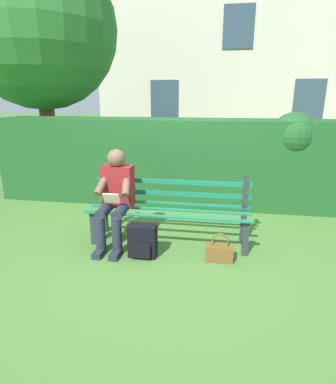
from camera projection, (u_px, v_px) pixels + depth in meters
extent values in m
plane|color=#477533|center=(169.00, 242.00, 4.00)|extent=(60.00, 60.00, 0.00)
cube|color=#2D3338|center=(245.00, 238.00, 3.62)|extent=(0.07, 0.07, 0.43)
cube|color=#2D3338|center=(94.00, 228.00, 3.90)|extent=(0.07, 0.07, 0.43)
cube|color=#2D3338|center=(243.00, 225.00, 3.97)|extent=(0.07, 0.07, 0.43)
cube|color=#2D3338|center=(105.00, 217.00, 4.26)|extent=(0.07, 0.07, 0.43)
cube|color=#197251|center=(172.00, 203.00, 4.10)|extent=(2.01, 0.06, 0.02)
cube|color=#197251|center=(169.00, 210.00, 3.87)|extent=(2.01, 0.06, 0.02)
cube|color=#197251|center=(166.00, 217.00, 3.64)|extent=(2.01, 0.06, 0.02)
cube|color=#2D3338|center=(245.00, 191.00, 3.88)|extent=(0.06, 0.06, 0.41)
cube|color=#2D3338|center=(104.00, 185.00, 4.17)|extent=(0.06, 0.06, 0.41)
cube|color=#197251|center=(172.00, 194.00, 4.05)|extent=(2.01, 0.02, 0.06)
cube|color=#197251|center=(172.00, 182.00, 4.00)|extent=(2.01, 0.02, 0.06)
cube|color=maroon|center=(118.00, 186.00, 3.91)|extent=(0.38, 0.22, 0.52)
sphere|color=brown|center=(116.00, 158.00, 3.79)|extent=(0.22, 0.22, 0.22)
cylinder|color=#232838|center=(122.00, 210.00, 3.77)|extent=(0.13, 0.42, 0.13)
cylinder|color=#232838|center=(106.00, 209.00, 3.80)|extent=(0.13, 0.42, 0.13)
cylinder|color=#232838|center=(117.00, 236.00, 3.64)|extent=(0.12, 0.12, 0.45)
cylinder|color=#232838|center=(101.00, 235.00, 3.67)|extent=(0.12, 0.12, 0.45)
cube|color=#232838|center=(116.00, 254.00, 3.62)|extent=(0.10, 0.24, 0.07)
cube|color=#232838|center=(99.00, 253.00, 3.65)|extent=(0.10, 0.24, 0.07)
cylinder|color=brown|center=(126.00, 185.00, 3.74)|extent=(0.14, 0.32, 0.26)
cylinder|color=brown|center=(102.00, 184.00, 3.78)|extent=(0.14, 0.32, 0.26)
cube|color=beige|center=(112.00, 198.00, 3.69)|extent=(0.20, 0.07, 0.13)
cube|color=#1E5123|center=(176.00, 162.00, 5.35)|extent=(6.18, 0.77, 1.44)
sphere|color=#1E5123|center=(293.00, 135.00, 4.81)|extent=(0.69, 0.69, 0.69)
sphere|color=#1E5123|center=(90.00, 134.00, 5.53)|extent=(0.61, 0.61, 0.61)
cylinder|color=brown|center=(49.00, 130.00, 6.63)|extent=(0.31, 0.31, 2.21)
sphere|color=#2D702D|center=(38.00, 28.00, 6.06)|extent=(3.08, 3.08, 3.08)
sphere|color=#2D702D|center=(18.00, 50.00, 6.71)|extent=(1.85, 1.85, 1.85)
cube|color=beige|center=(235.00, 59.00, 10.81)|extent=(8.88, 3.05, 6.07)
cube|color=#334756|center=(309.00, 100.00, 9.41)|extent=(0.90, 0.04, 1.20)
cube|color=#334756|center=(164.00, 99.00, 10.09)|extent=(0.90, 0.04, 1.20)
cube|color=#334756|center=(239.00, 26.00, 9.14)|extent=(0.90, 0.04, 1.20)
cube|color=black|center=(143.00, 241.00, 3.60)|extent=(0.32, 0.18, 0.39)
cube|color=black|center=(141.00, 251.00, 3.52)|extent=(0.22, 0.04, 0.17)
cylinder|color=black|center=(153.00, 236.00, 3.68)|extent=(0.04, 0.04, 0.23)
cylinder|color=black|center=(137.00, 235.00, 3.71)|extent=(0.04, 0.04, 0.23)
cube|color=brown|center=(219.00, 253.00, 3.52)|extent=(0.31, 0.15, 0.19)
torus|color=brown|center=(220.00, 241.00, 3.48)|extent=(0.19, 0.02, 0.19)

